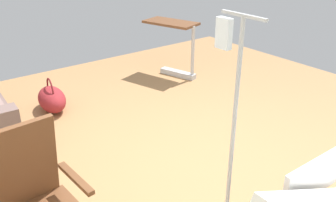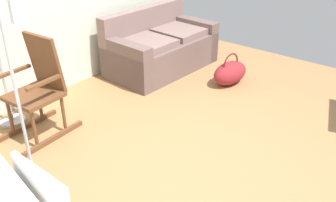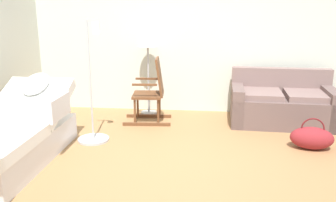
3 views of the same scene
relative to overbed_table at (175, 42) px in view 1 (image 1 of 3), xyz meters
name	(u,v)px [view 1 (image 1 of 3)]	position (x,y,z in m)	size (l,w,h in m)	color
ground_plane	(196,152)	(-1.86, 1.19, -0.53)	(6.52, 6.52, 0.00)	#9E7247
overbed_table	(175,42)	(0.00, 0.00, 0.00)	(0.88, 0.62, 0.84)	#B2B5BA
duffel_bag	(52,99)	(-0.04, 2.00, -0.38)	(0.59, 0.39, 0.43)	maroon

